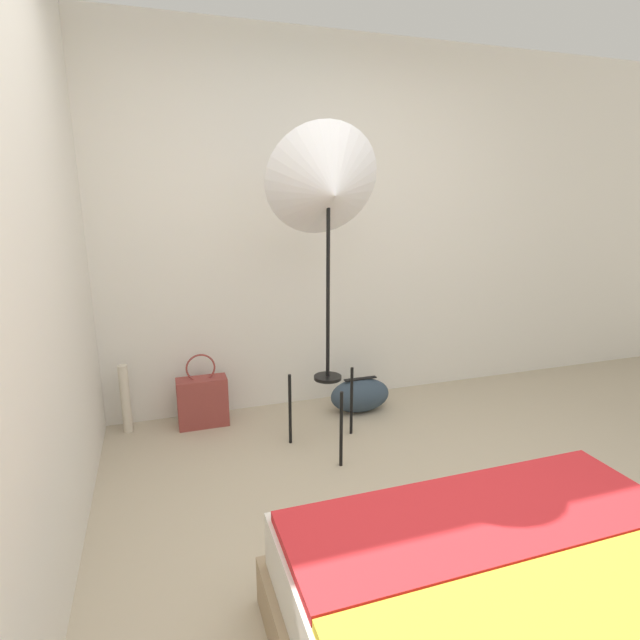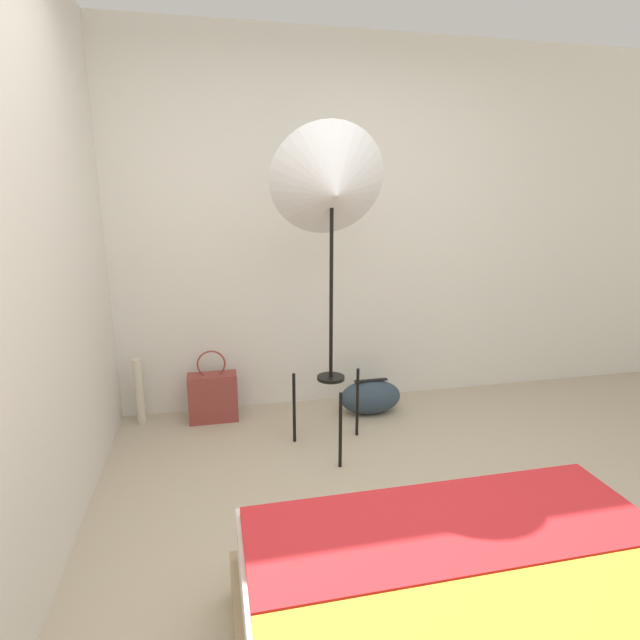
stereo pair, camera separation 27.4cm
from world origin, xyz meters
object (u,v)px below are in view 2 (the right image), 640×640
object	(u,v)px
duffel_bag	(370,397)
photo_umbrella	(332,190)
tote_bag	(213,397)
paper_roll	(140,391)

from	to	relation	value
duffel_bag	photo_umbrella	bearing A→B (deg)	-132.88
tote_bag	duffel_bag	size ratio (longest dim) A/B	1.15
paper_roll	duffel_bag	bearing A→B (deg)	-6.51
tote_bag	duffel_bag	distance (m)	1.11
photo_umbrella	tote_bag	xyz separation A→B (m)	(-0.71, 0.55, -1.38)
duffel_bag	tote_bag	bearing A→B (deg)	173.77
paper_roll	photo_umbrella	bearing A→B (deg)	-27.16
tote_bag	paper_roll	xyz separation A→B (m)	(-0.49, 0.06, 0.06)
photo_umbrella	duffel_bag	distance (m)	1.55
duffel_bag	paper_roll	size ratio (longest dim) A/B	0.95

